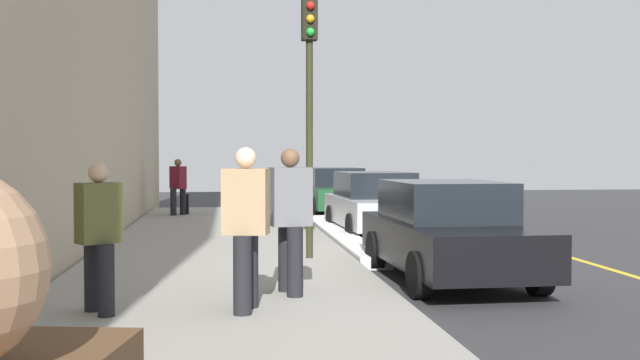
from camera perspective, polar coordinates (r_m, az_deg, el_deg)
The scene contains 13 objects.
ground_plane at distance 12.35m, azimuth 7.94°, elevation -7.04°, with size 56.00×56.00×0.00m, color #333335.
sidewalk at distance 11.93m, azimuth -7.68°, elevation -6.99°, with size 28.00×4.60×0.15m, color gray.
lane_stripe_centre at distance 13.52m, azimuth 21.25°, elevation -6.36°, with size 28.00×0.14×0.01m, color gold.
snow_bank_curb at distance 16.90m, azimuth 1.40°, elevation -4.24°, with size 8.83×0.56×0.22m, color white.
parked_car_green at distance 24.47m, azimuth 1.11°, elevation -0.82°, with size 4.78×2.00×1.51m.
parked_car_silver at distance 18.04m, azimuth 4.23°, elevation -1.80°, with size 4.34×2.01×1.51m.
parked_car_black at distance 11.65m, azimuth 9.66°, elevation -3.83°, with size 4.32×1.98×1.51m.
pedestrian_olive_coat at distance 8.69m, azimuth -16.44°, elevation -3.92°, with size 0.50×0.53×1.68m.
pedestrian_grey_coat at distance 9.53m, azimuth -2.27°, elevation -2.79°, with size 0.60×0.55×1.85m.
pedestrian_burgundy_coat at distance 22.54m, azimuth -10.72°, elevation -0.39°, with size 0.52×0.51×1.66m.
pedestrian_tan_coat at distance 8.52m, azimuth -5.64°, elevation -3.33°, with size 0.60×0.56×1.85m.
traffic_light_pole at distance 12.90m, azimuth -0.80°, elevation 7.32°, with size 0.35×0.26×4.42m.
rolling_suitcase at distance 23.02m, azimuth -10.20°, elevation -1.78°, with size 0.34×0.22×0.96m.
Camera 1 is at (11.79, -3.15, 1.91)m, focal length 42.18 mm.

